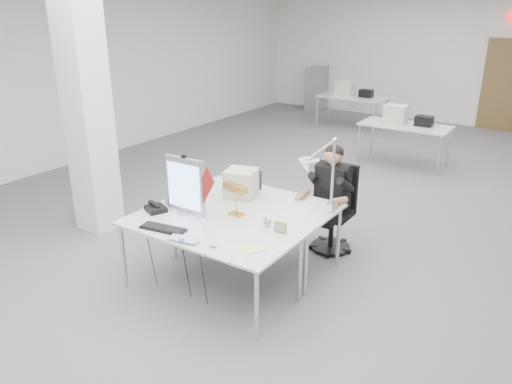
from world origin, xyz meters
TOP-DOWN VIEW (x-y plane):
  - room_shell at (0.04, 0.13)m, footprint 10.04×14.04m
  - desk_main at (0.00, -2.50)m, footprint 1.80×0.90m
  - desk_second at (0.00, -1.60)m, footprint 1.80×0.90m
  - bg_desk_a at (0.20, 3.00)m, footprint 1.60×0.80m
  - bg_desk_b at (-1.80, 5.20)m, footprint 1.60×0.80m
  - filing_cabinet at (-3.50, 6.65)m, footprint 0.45×0.55m
  - office_chair at (0.60, -0.89)m, footprint 0.52×0.52m
  - seated_person at (0.60, -0.94)m, footprint 0.55×0.67m
  - monitor at (-0.44, -2.32)m, footprint 0.49×0.05m
  - pennant at (-0.14, -2.35)m, footprint 0.38×0.18m
  - keyboard at (-0.34, -2.78)m, footprint 0.49×0.23m
  - laptop at (0.00, -2.90)m, footprint 0.34×0.25m
  - mouse at (0.30, -2.80)m, footprint 0.08×0.06m
  - bankers_lamp at (0.05, -2.08)m, footprint 0.33×0.19m
  - desk_phone at (-0.73, -2.48)m, footprint 0.27×0.26m
  - picture_frame_left at (-0.73, -2.26)m, footprint 0.15×0.05m
  - picture_frame_right at (0.65, -2.19)m, footprint 0.14×0.06m
  - desk_clock at (0.47, -2.15)m, footprint 0.11×0.07m
  - paper_stack_a at (0.49, -2.81)m, footprint 0.22×0.31m
  - paper_stack_b at (0.61, -2.65)m, footprint 0.25×0.30m
  - paper_stack_c at (0.80, -2.47)m, footprint 0.20×0.16m
  - beige_monitor at (-0.22, -1.61)m, footprint 0.41×0.40m
  - architect_lamp at (0.85, -1.73)m, footprint 0.26×0.75m

SIDE VIEW (x-z plane):
  - office_chair at x=0.60m, z-range 0.00..1.02m
  - filing_cabinet at x=-3.50m, z-range 0.00..1.20m
  - desk_main at x=0.00m, z-range 0.73..0.75m
  - desk_second at x=0.00m, z-range 0.73..0.75m
  - bg_desk_a at x=0.20m, z-range 0.73..0.75m
  - bg_desk_b at x=-1.80m, z-range 0.73..0.75m
  - paper_stack_c at x=0.80m, z-range 0.76..0.76m
  - paper_stack_a at x=0.49m, z-range 0.76..0.76m
  - paper_stack_b at x=0.61m, z-range 0.76..0.76m
  - keyboard at x=-0.34m, z-range 0.76..0.78m
  - laptop at x=0.00m, z-range 0.76..0.78m
  - mouse at x=0.30m, z-range 0.76..0.79m
  - desk_phone at x=-0.73m, z-range 0.76..0.81m
  - desk_clock at x=0.47m, z-range 0.75..0.86m
  - picture_frame_right at x=0.65m, z-range 0.75..0.86m
  - picture_frame_left at x=-0.73m, z-range 0.75..0.87m
  - seated_person at x=0.60m, z-range 0.42..1.38m
  - beige_monitor at x=-0.22m, z-range 0.75..1.07m
  - bankers_lamp at x=0.05m, z-range 0.75..1.10m
  - monitor at x=-0.44m, z-range 0.75..1.36m
  - pennant at x=-0.14m, z-range 0.90..1.34m
  - architect_lamp at x=0.85m, z-range 0.76..1.71m
  - room_shell at x=0.04m, z-range 0.07..3.31m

